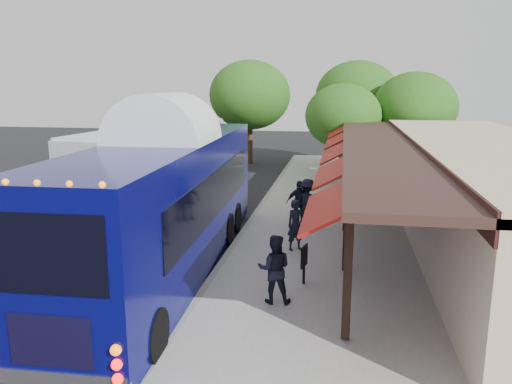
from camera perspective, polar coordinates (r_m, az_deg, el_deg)
The scene contains 15 objects.
ground at distance 15.37m, azimuth -4.31°, elevation -8.78°, with size 90.00×90.00×0.00m, color black.
sidewalk at distance 18.76m, azimuth 13.83°, elevation -4.94°, with size 10.00×40.00×0.15m, color #9E9B93.
curb at distance 19.03m, azimuth -1.23°, elevation -4.32°, with size 0.20×40.00×0.16m, color gray.
station_shelter at distance 18.89m, azimuth 24.39°, elevation -0.02°, with size 8.15×20.00×3.60m.
coach_bus at distance 14.84m, azimuth -10.19°, elevation -0.63°, with size 3.18×13.18×4.19m.
city_bus at distance 25.97m, azimuth -11.30°, elevation 4.04°, with size 4.08×12.94×3.42m.
ped_a at distance 16.37m, azimuth 4.58°, elevation -3.78°, with size 0.61×0.40×1.69m, color black.
ped_b at distance 12.50m, azimuth 2.12°, elevation -8.77°, with size 0.85×0.66×1.75m, color black.
ped_c at distance 19.28m, azimuth 5.00°, elevation -1.24°, with size 1.02×0.42×1.73m, color black.
ped_d at distance 19.22m, azimuth 5.90°, elevation -1.18°, with size 1.17×0.68×1.82m, color black.
sign_board at distance 13.68m, azimuth 5.51°, elevation -7.52°, with size 0.16×0.49×1.09m.
tree_left at distance 29.10m, azimuth 9.92°, elevation 8.53°, with size 4.33×4.33×5.55m.
tree_mid at distance 33.91m, azimuth 11.48°, elevation 10.63°, with size 5.47×5.47×7.00m.
tree_right at distance 30.82m, azimuth 17.68°, elevation 9.17°, with size 4.85×4.85×6.21m.
tree_far at distance 34.68m, azimuth -0.70°, elevation 11.01°, with size 5.54×5.54×7.10m.
Camera 1 is at (3.57, -13.89, 5.52)m, focal length 35.00 mm.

